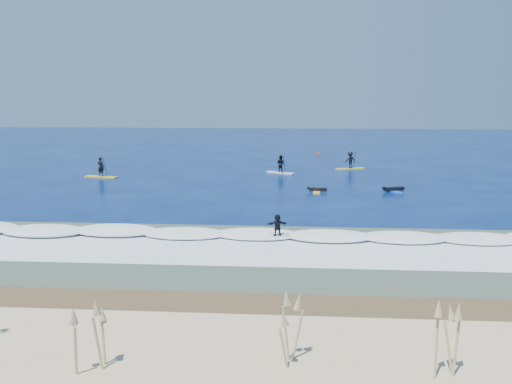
# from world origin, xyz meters

# --- Properties ---
(ground) EXTENTS (160.00, 160.00, 0.00)m
(ground) POSITION_xyz_m (0.00, 0.00, 0.00)
(ground) COLOR #03123F
(ground) RESTS_ON ground
(wet_sand_strip) EXTENTS (90.00, 5.00, 0.08)m
(wet_sand_strip) POSITION_xyz_m (0.00, -21.50, 0.00)
(wet_sand_strip) COLOR #4D3724
(wet_sand_strip) RESTS_ON ground
(shallow_water) EXTENTS (90.00, 13.00, 0.01)m
(shallow_water) POSITION_xyz_m (0.00, -14.00, 0.01)
(shallow_water) COLOR #3C5142
(shallow_water) RESTS_ON ground
(breaking_wave) EXTENTS (40.00, 6.00, 0.30)m
(breaking_wave) POSITION_xyz_m (0.00, -10.00, 0.00)
(breaking_wave) COLOR white
(breaking_wave) RESTS_ON ground
(whitewater) EXTENTS (34.00, 5.00, 0.02)m
(whitewater) POSITION_xyz_m (0.00, -13.00, 0.00)
(whitewater) COLOR silver
(whitewater) RESTS_ON ground
(dune_grass) EXTENTS (40.00, 4.00, 1.70)m
(dune_grass) POSITION_xyz_m (0.00, -27.00, 1.85)
(dune_grass) COLOR tan
(dune_grass) RESTS_ON dune
(sup_paddler_left) EXTENTS (3.23, 1.47, 2.20)m
(sup_paddler_left) POSITION_xyz_m (-14.99, 10.54, 0.69)
(sup_paddler_left) COLOR yellow
(sup_paddler_left) RESTS_ON ground
(sup_paddler_center) EXTENTS (2.89, 2.03, 2.04)m
(sup_paddler_center) POSITION_xyz_m (1.53, 14.41, 0.76)
(sup_paddler_center) COLOR silver
(sup_paddler_center) RESTS_ON ground
(sup_paddler_right) EXTENTS (3.04, 1.79, 2.09)m
(sup_paddler_right) POSITION_xyz_m (8.54, 17.84, 0.82)
(sup_paddler_right) COLOR yellow
(sup_paddler_right) RESTS_ON ground
(prone_paddler_near) EXTENTS (1.61, 2.04, 0.42)m
(prone_paddler_near) POSITION_xyz_m (4.77, 4.32, 0.14)
(prone_paddler_near) COLOR yellow
(prone_paddler_near) RESTS_ON ground
(prone_paddler_far) EXTENTS (1.85, 2.44, 0.50)m
(prone_paddler_far) POSITION_xyz_m (10.82, 4.92, 0.17)
(prone_paddler_far) COLOR blue
(prone_paddler_far) RESTS_ON ground
(wave_surfer) EXTENTS (1.83, 0.85, 1.28)m
(wave_surfer) POSITION_xyz_m (2.19, -10.65, 0.74)
(wave_surfer) COLOR silver
(wave_surfer) RESTS_ON breaking_wave
(marker_buoy) EXTENTS (0.24, 0.24, 0.59)m
(marker_buoy) POSITION_xyz_m (5.78, 29.55, 0.26)
(marker_buoy) COLOR #EB5014
(marker_buoy) RESTS_ON ground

